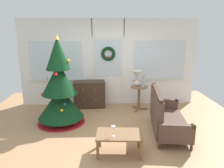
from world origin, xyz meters
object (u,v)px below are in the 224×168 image
Objects in this scene: dresser_cabinet at (89,94)px; wine_glass at (113,129)px; side_table at (139,93)px; flower_vase at (143,83)px; table_lamp at (137,76)px; settee_sofa at (165,116)px; christmas_tree at (60,91)px; coffee_table at (119,136)px; gift_box at (73,121)px.

dresser_cabinet reaches higher than wine_glass.
dresser_cabinet is 2.68m from wine_glass.
flower_vase is at bearing -30.96° from side_table.
side_table is 3.52× the size of wine_glass.
side_table is at bearing -11.57° from dresser_cabinet.
dresser_cabinet is at bearing 169.56° from table_lamp.
flower_vase is (0.10, -0.06, 0.32)m from side_table.
table_lamp is at bearing 105.21° from settee_sofa.
dresser_cabinet is at bearing 59.76° from christmas_tree.
settee_sofa is (2.39, -0.63, -0.43)m from christmas_tree.
table_lamp reaches higher than dresser_cabinet.
side_table reaches higher than coffee_table.
coffee_table is at bearing -47.27° from christmas_tree.
flower_vase is 2.17m from gift_box.
christmas_tree is 2.50m from settee_sofa.
table_lamp is 2.53× the size of gift_box.
christmas_tree is at bearing 132.73° from coffee_table.
christmas_tree is 4.84× the size of table_lamp.
settee_sofa reaches higher than dresser_cabinet.
side_table is (1.42, -0.29, 0.10)m from dresser_cabinet.
gift_box is at bearing 123.56° from wine_glass.
wine_glass is (-0.83, -2.33, 0.04)m from side_table.
gift_box is (-1.85, -0.89, -0.72)m from flower_vase.
settee_sofa is 4.78× the size of flower_vase.
wine_glass is at bearing -51.58° from christmas_tree.
christmas_tree is 2.22m from side_table.
flower_vase is at bearing 99.90° from settee_sofa.
coffee_table is 4.47× the size of wine_glass.
gift_box is at bearing -149.50° from table_lamp.
side_table is 1.56× the size of table_lamp.
wine_glass is at bearing -108.13° from table_lamp.
dresser_cabinet reaches higher than gift_box.
flower_vase is 0.40× the size of coffee_table.
side_table is at bearing 103.35° from settee_sofa.
flower_vase reaches higher than settee_sofa.
wine_glass reaches higher than coffee_table.
christmas_tree reaches higher than side_table.
christmas_tree reaches higher than coffee_table.
flower_vase is (2.15, 0.74, -0.00)m from christmas_tree.
christmas_tree is 2.44× the size of coffee_table.
table_lamp reaches higher than wine_glass.
gift_box is at bearing 128.67° from coffee_table.
gift_box is at bearing -151.38° from side_table.
flower_vase is at bearing 18.92° from christmas_tree.
dresser_cabinet is at bearing 105.38° from coffee_table.
side_table is 0.79× the size of coffee_table.
coffee_table is 5.01× the size of gift_box.
settee_sofa is 2.43× the size of side_table.
dresser_cabinet is 1.06× the size of coffee_table.
christmas_tree is at bearing -157.19° from table_lamp.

